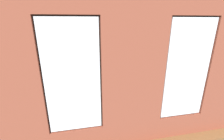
# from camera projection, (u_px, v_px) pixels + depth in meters

# --- Properties ---
(ground_plane) EXTENTS (6.85, 6.04, 0.10)m
(ground_plane) POSITION_uv_depth(u_px,v_px,m) (110.00, 93.00, 6.09)
(ground_plane) COLOR brown
(brick_wall_with_windows) EXTENTS (6.25, 0.30, 3.35)m
(brick_wall_with_windows) POSITION_uv_depth(u_px,v_px,m) (134.00, 77.00, 3.11)
(brick_wall_with_windows) COLOR brown
(brick_wall_with_windows) RESTS_ON ground_plane
(white_wall_right) EXTENTS (0.10, 5.04, 3.35)m
(white_wall_right) POSITION_uv_depth(u_px,v_px,m) (17.00, 56.00, 4.78)
(white_wall_right) COLOR white
(white_wall_right) RESTS_ON ground_plane
(couch_by_window) EXTENTS (2.05, 0.87, 0.80)m
(couch_by_window) POSITION_uv_depth(u_px,v_px,m) (93.00, 117.00, 3.97)
(couch_by_window) COLOR black
(couch_by_window) RESTS_ON ground_plane
(couch_left) EXTENTS (0.88, 2.04, 0.80)m
(couch_left) POSITION_uv_depth(u_px,v_px,m) (176.00, 88.00, 5.72)
(couch_left) COLOR black
(couch_left) RESTS_ON ground_plane
(coffee_table) EXTENTS (1.20, 0.84, 0.44)m
(coffee_table) POSITION_uv_depth(u_px,v_px,m) (110.00, 83.00, 6.00)
(coffee_table) COLOR olive
(coffee_table) RESTS_ON ground_plane
(cup_ceramic) EXTENTS (0.08, 0.08, 0.10)m
(cup_ceramic) POSITION_uv_depth(u_px,v_px,m) (113.00, 82.00, 5.87)
(cup_ceramic) COLOR #33567F
(cup_ceramic) RESTS_ON coffee_table
(table_plant_small) EXTENTS (0.13, 0.13, 0.20)m
(table_plant_small) POSITION_uv_depth(u_px,v_px,m) (110.00, 79.00, 5.95)
(table_plant_small) COLOR gray
(table_plant_small) RESTS_ON coffee_table
(remote_black) EXTENTS (0.10, 0.18, 0.02)m
(remote_black) POSITION_uv_depth(u_px,v_px,m) (117.00, 80.00, 6.18)
(remote_black) COLOR black
(remote_black) RESTS_ON coffee_table
(remote_silver) EXTENTS (0.13, 0.17, 0.02)m
(remote_silver) POSITION_uv_depth(u_px,v_px,m) (106.00, 81.00, 6.05)
(remote_silver) COLOR #B2B2B7
(remote_silver) RESTS_ON coffee_table
(remote_gray) EXTENTS (0.15, 0.16, 0.02)m
(remote_gray) POSITION_uv_depth(u_px,v_px,m) (101.00, 83.00, 5.79)
(remote_gray) COLOR #59595B
(remote_gray) RESTS_ON coffee_table
(media_console) EXTENTS (0.96, 0.42, 0.50)m
(media_console) POSITION_uv_depth(u_px,v_px,m) (37.00, 90.00, 5.70)
(media_console) COLOR black
(media_console) RESTS_ON ground_plane
(tv_flatscreen) EXTENTS (1.09, 0.20, 0.78)m
(tv_flatscreen) POSITION_uv_depth(u_px,v_px,m) (35.00, 74.00, 5.50)
(tv_flatscreen) COLOR black
(tv_flatscreen) RESTS_ON media_console
(papasan_chair) EXTENTS (1.06, 1.06, 0.68)m
(papasan_chair) POSITION_uv_depth(u_px,v_px,m) (81.00, 70.00, 7.47)
(papasan_chair) COLOR olive
(papasan_chair) RESTS_ON ground_plane
(potted_plant_between_couches) EXTENTS (0.71, 0.71, 0.86)m
(potted_plant_between_couches) POSITION_uv_depth(u_px,v_px,m) (145.00, 103.00, 4.22)
(potted_plant_between_couches) COLOR gray
(potted_plant_between_couches) RESTS_ON ground_plane
(potted_plant_near_tv) EXTENTS (0.98, 0.97, 1.40)m
(potted_plant_near_tv) POSITION_uv_depth(u_px,v_px,m) (46.00, 89.00, 4.80)
(potted_plant_near_tv) COLOR #47423D
(potted_plant_near_tv) RESTS_ON ground_plane
(potted_plant_by_left_couch) EXTENTS (0.53, 0.53, 0.74)m
(potted_plant_by_left_couch) POSITION_uv_depth(u_px,v_px,m) (150.00, 72.00, 6.96)
(potted_plant_by_left_couch) COLOR #9E5638
(potted_plant_by_left_couch) RESTS_ON ground_plane
(potted_plant_corner_near_left) EXTENTS (0.94, 1.08, 1.43)m
(potted_plant_corner_near_left) POSITION_uv_depth(u_px,v_px,m) (150.00, 56.00, 8.14)
(potted_plant_corner_near_left) COLOR brown
(potted_plant_corner_near_left) RESTS_ON ground_plane
(potted_plant_mid_room_small) EXTENTS (0.49, 0.49, 0.59)m
(potted_plant_mid_room_small) POSITION_uv_depth(u_px,v_px,m) (117.00, 74.00, 6.96)
(potted_plant_mid_room_small) COLOR brown
(potted_plant_mid_room_small) RESTS_ON ground_plane
(potted_plant_foreground_right) EXTENTS (0.53, 0.53, 0.95)m
(potted_plant_foreground_right) POSITION_uv_depth(u_px,v_px,m) (52.00, 67.00, 7.25)
(potted_plant_foreground_right) COLOR beige
(potted_plant_foreground_right) RESTS_ON ground_plane
(potted_plant_corner_far_left) EXTENTS (0.91, 0.87, 1.09)m
(potted_plant_corner_far_left) POSITION_uv_depth(u_px,v_px,m) (209.00, 96.00, 4.42)
(potted_plant_corner_far_left) COLOR brown
(potted_plant_corner_far_left) RESTS_ON ground_plane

